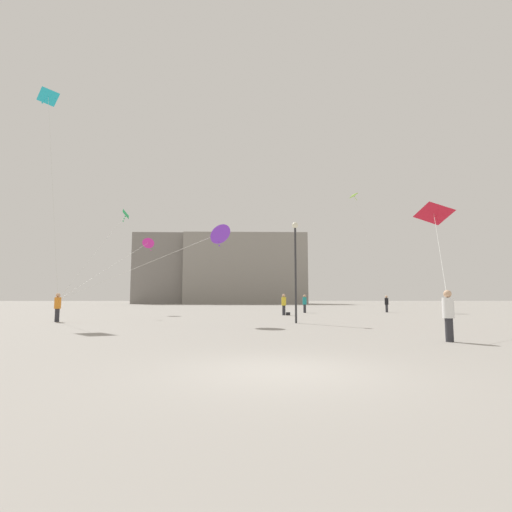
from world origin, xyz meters
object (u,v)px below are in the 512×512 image
kite_emerald_delta (125,216)px  person_in_teal (305,303)px  person_in_black (387,303)px  building_centre_hall (246,269)px  kite_violet_diamond (219,234)px  person_in_yellow (284,304)px  kite_crimson_delta (434,214)px  kite_lime_diamond (354,196)px  lamppost_east (295,256)px  handbag_beside_flyer (288,314)px  kite_cyan_delta (49,100)px  person_in_orange (58,306)px  person_in_white (448,313)px  building_left_hall (170,270)px  kite_magenta_diamond (148,243)px

kite_emerald_delta → person_in_teal: bearing=23.7°
person_in_black → building_centre_hall: bearing=-17.6°
kite_violet_diamond → person_in_yellow: bearing=66.1°
person_in_black → kite_crimson_delta: 17.80m
kite_lime_diamond → kite_violet_diamond: bearing=-122.7°
person_in_teal → lamppost_east: 15.39m
kite_violet_diamond → building_centre_hall: building_centre_hall is taller
handbag_beside_flyer → kite_cyan_delta: bearing=-161.3°
person_in_black → kite_crimson_delta: kite_crimson_delta is taller
kite_cyan_delta → handbag_beside_flyer: 23.65m
person_in_yellow → kite_crimson_delta: size_ratio=0.18×
person_in_orange → kite_lime_diamond: bearing=35.4°
person_in_white → building_left_hall: 84.61m
building_centre_hall → person_in_white: bearing=-84.7°
person_in_yellow → lamppost_east: bearing=149.7°
kite_emerald_delta → handbag_beside_flyer: bearing=7.2°
person_in_white → person_in_black: person_in_white is taller
handbag_beside_flyer → person_in_teal: bearing=67.1°
person_in_white → kite_crimson_delta: (3.83, 8.46, 5.17)m
person_in_teal → kite_crimson_delta: bearing=-28.9°
person_in_white → person_in_black: bearing=116.4°
kite_violet_diamond → kite_crimson_delta: 12.15m
person_in_yellow → person_in_black: person_in_yellow is taller
person_in_yellow → kite_magenta_diamond: (-11.88, 2.71, 5.31)m
kite_lime_diamond → kite_emerald_delta: (-21.65, -12.36, -5.00)m
person_in_white → person_in_orange: (-17.98, 10.89, 0.01)m
kite_lime_diamond → person_in_orange: bearing=-140.6°
kite_lime_diamond → handbag_beside_flyer: bearing=-128.9°
person_in_teal → kite_emerald_delta: 17.88m
person_in_orange → building_left_hall: building_left_hall is taller
person_in_teal → kite_crimson_delta: (5.04, -15.86, 5.16)m
person_in_orange → handbag_beside_flyer: 16.94m
person_in_black → kite_violet_diamond: size_ratio=0.15×
kite_crimson_delta → kite_magenta_diamond: bearing=145.2°
kite_violet_diamond → handbag_beside_flyer: (4.95, 10.49, -4.88)m
person_in_white → building_centre_hall: size_ratio=0.06×
kite_emerald_delta → lamppost_east: kite_emerald_delta is taller
kite_magenta_diamond → kite_crimson_delta: bearing=-34.8°
kite_crimson_delta → handbag_beside_flyer: size_ratio=29.59×
kite_magenta_diamond → person_in_black: bearing=8.2°
person_in_teal → kite_cyan_delta: (-19.37, -10.84, 14.24)m
person_in_black → kite_magenta_diamond: (-22.48, -3.25, 5.36)m
kite_cyan_delta → kite_emerald_delta: (4.28, 4.20, -7.34)m
person_in_teal → kite_lime_diamond: 14.75m
kite_lime_diamond → building_centre_hall: bearing=105.0°
person_in_yellow → lamppost_east: lamppost_east is taller
person_in_teal → handbag_beside_flyer: size_ratio=5.34×
person_in_yellow → kite_emerald_delta: 14.48m
person_in_orange → building_left_hall: 70.34m
person_in_black → building_centre_hall: (-13.92, 50.72, 6.89)m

